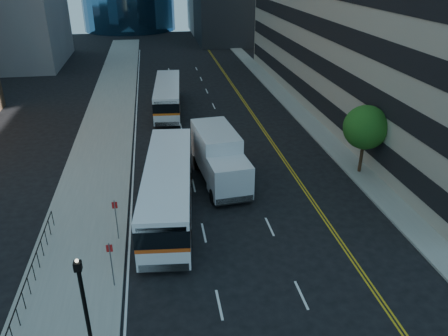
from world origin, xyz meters
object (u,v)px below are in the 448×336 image
bus_front (168,188)px  bus_rear (168,96)px  lamp_post (85,304)px  street_tree (366,127)px  box_truck (219,157)px

bus_front → bus_rear: bus_front is taller
lamp_post → bus_front: bearing=71.1°
street_tree → bus_rear: size_ratio=0.44×
lamp_post → street_tree: bearing=37.9°
bus_rear → box_truck: size_ratio=1.48×
street_tree → bus_front: bearing=-166.8°
bus_front → box_truck: bearing=49.9°
bus_front → bus_rear: (0.91, 20.66, -0.17)m
lamp_post → bus_rear: (4.56, 31.31, -1.11)m
lamp_post → bus_rear: size_ratio=0.39×
street_tree → lamp_post: street_tree is taller
bus_rear → box_truck: box_truck is taller
bus_rear → box_truck: (2.85, -16.98, 0.31)m
street_tree → box_truck: street_tree is taller
lamp_post → box_truck: (7.41, 14.33, -0.81)m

